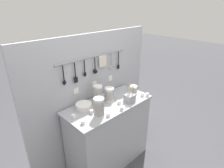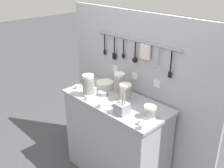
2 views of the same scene
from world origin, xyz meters
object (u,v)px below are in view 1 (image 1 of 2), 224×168
(plate_stack, at_px, (84,106))
(cup_edge_near, at_px, (119,102))
(steel_mixing_bowl, at_px, (99,108))
(bowl_stack_short_front, at_px, (109,94))
(cup_back_right, at_px, (108,115))
(bowl_stack_tall_left, at_px, (98,94))
(cup_front_right, at_px, (83,122))
(cup_front_left, at_px, (74,116))
(bowl_stack_wide_centre, at_px, (99,107))
(cup_edge_far, at_px, (142,95))
(cup_centre, at_px, (122,108))
(bowl_stack_nested_right, at_px, (133,90))
(cup_back_left, at_px, (147,95))
(cutlery_caddy, at_px, (130,98))
(cup_beside_plates, at_px, (92,112))

(plate_stack, height_order, cup_edge_near, plate_stack)
(steel_mixing_bowl, relative_size, cup_edge_near, 2.25)
(bowl_stack_short_front, height_order, cup_back_right, bowl_stack_short_front)
(plate_stack, bearing_deg, bowl_stack_tall_left, -1.15)
(bowl_stack_short_front, distance_m, bowl_stack_tall_left, 0.16)
(cup_front_right, bearing_deg, cup_back_right, -16.53)
(cup_edge_near, bearing_deg, cup_front_left, 167.48)
(bowl_stack_wide_centre, height_order, cup_front_left, bowl_stack_wide_centre)
(bowl_stack_short_front, relative_size, cup_back_right, 3.95)
(bowl_stack_short_front, relative_size, cup_edge_far, 3.95)
(bowl_stack_tall_left, bearing_deg, cup_centre, -76.33)
(steel_mixing_bowl, bearing_deg, plate_stack, 130.47)
(cup_edge_near, bearing_deg, bowl_stack_tall_left, 127.78)
(bowl_stack_nested_right, bearing_deg, cup_back_left, -70.98)
(bowl_stack_wide_centre, relative_size, bowl_stack_tall_left, 0.97)
(steel_mixing_bowl, distance_m, cup_front_left, 0.33)
(cutlery_caddy, bearing_deg, cup_back_right, -172.47)
(cup_beside_plates, bearing_deg, bowl_stack_nested_right, 0.36)
(bowl_stack_short_front, bearing_deg, cup_front_right, -161.84)
(steel_mixing_bowl, height_order, cup_back_left, cup_back_left)
(steel_mixing_bowl, relative_size, cup_front_left, 2.25)
(cup_centre, bearing_deg, cup_front_right, 169.02)
(cup_edge_near, height_order, cup_edge_far, same)
(cup_front_right, bearing_deg, bowl_stack_wide_centre, -2.60)
(steel_mixing_bowl, xyz_separation_m, cup_back_right, (-0.03, -0.19, 0.00))
(bowl_stack_wide_centre, bearing_deg, bowl_stack_nested_right, 8.49)
(cup_edge_far, bearing_deg, cup_back_left, -47.82)
(plate_stack, bearing_deg, bowl_stack_wide_centre, -83.84)
(cup_back_left, bearing_deg, bowl_stack_nested_right, 109.02)
(cup_front_right, relative_size, cup_centre, 1.00)
(bowl_stack_tall_left, xyz_separation_m, cup_back_left, (0.59, -0.34, -0.10))
(bowl_stack_wide_centre, height_order, steel_mixing_bowl, bowl_stack_wide_centre)
(cup_front_right, height_order, cup_edge_far, same)
(cutlery_caddy, bearing_deg, bowl_stack_wide_centre, 177.86)
(bowl_stack_short_front, xyz_separation_m, cup_beside_plates, (-0.37, -0.09, -0.07))
(bowl_stack_nested_right, height_order, cup_edge_near, bowl_stack_nested_right)
(cup_edge_far, bearing_deg, cutlery_caddy, 175.48)
(cup_front_left, xyz_separation_m, cup_back_right, (0.30, -0.24, 0.00))
(bowl_stack_nested_right, distance_m, plate_stack, 0.76)
(bowl_stack_short_front, bearing_deg, plate_stack, 170.32)
(bowl_stack_tall_left, relative_size, cup_back_right, 5.26)
(bowl_stack_tall_left, bearing_deg, steel_mixing_bowl, -126.50)
(cup_back_left, distance_m, cup_centre, 0.50)
(bowl_stack_nested_right, distance_m, cup_front_left, 0.95)
(cup_edge_near, height_order, cup_beside_plates, same)
(steel_mixing_bowl, height_order, cutlery_caddy, cutlery_caddy)
(plate_stack, xyz_separation_m, cutlery_caddy, (0.52, -0.27, 0.02))
(cup_centre, bearing_deg, cup_back_left, 0.00)
(cup_edge_near, bearing_deg, bowl_stack_wide_centre, -173.95)
(cup_back_left, xyz_separation_m, cup_edge_far, (-0.04, 0.05, 0.00))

